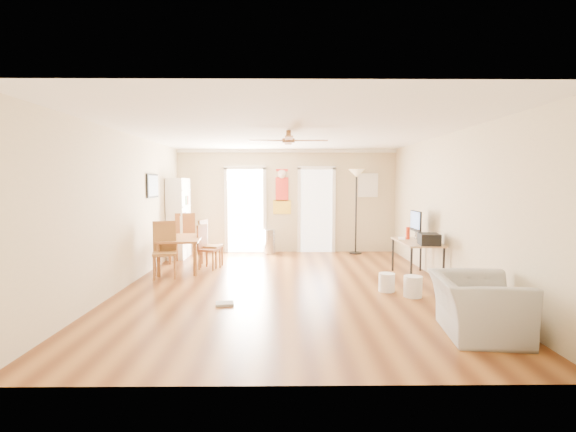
{
  "coord_description": "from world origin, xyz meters",
  "views": [
    {
      "loc": [
        -0.07,
        -6.93,
        1.75
      ],
      "look_at": [
        0.0,
        0.6,
        1.15
      ],
      "focal_mm": 25.68,
      "sensor_mm": 36.0,
      "label": 1
    }
  ],
  "objects_px": {
    "computer_desk": "(416,259)",
    "wastebasket_b": "(413,286)",
    "trash_can": "(269,242)",
    "dining_chair_right_b": "(209,247)",
    "armchair": "(478,306)",
    "dining_table": "(182,253)",
    "dining_chair_far": "(185,236)",
    "dining_chair_near": "(164,250)",
    "dining_chair_right_a": "(211,244)",
    "wastebasket_a": "(387,282)",
    "printer": "(429,239)",
    "torchiere_lamp": "(356,212)",
    "bookshelf": "(179,218)"
  },
  "relations": [
    {
      "from": "computer_desk",
      "to": "wastebasket_b",
      "type": "xyz_separation_m",
      "value": [
        -0.47,
        -1.3,
        -0.18
      ]
    },
    {
      "from": "trash_can",
      "to": "wastebasket_b",
      "type": "relative_size",
      "value": 1.88
    },
    {
      "from": "dining_chair_right_b",
      "to": "armchair",
      "type": "distance_m",
      "value": 5.3
    },
    {
      "from": "dining_table",
      "to": "dining_chair_far",
      "type": "distance_m",
      "value": 1.22
    },
    {
      "from": "dining_table",
      "to": "dining_chair_near",
      "type": "bearing_deg",
      "value": -100.7
    },
    {
      "from": "computer_desk",
      "to": "dining_table",
      "type": "bearing_deg",
      "value": 170.61
    },
    {
      "from": "dining_chair_right_b",
      "to": "wastebasket_b",
      "type": "height_order",
      "value": "dining_chair_right_b"
    },
    {
      "from": "dining_chair_right_a",
      "to": "wastebasket_a",
      "type": "xyz_separation_m",
      "value": [
        3.19,
        -2.02,
        -0.34
      ]
    },
    {
      "from": "armchair",
      "to": "dining_chair_far",
      "type": "bearing_deg",
      "value": 49.65
    },
    {
      "from": "wastebasket_b",
      "to": "wastebasket_a",
      "type": "bearing_deg",
      "value": 134.41
    },
    {
      "from": "wastebasket_b",
      "to": "printer",
      "type": "bearing_deg",
      "value": 58.15
    },
    {
      "from": "wastebasket_a",
      "to": "wastebasket_b",
      "type": "relative_size",
      "value": 0.91
    },
    {
      "from": "computer_desk",
      "to": "wastebasket_a",
      "type": "xyz_separation_m",
      "value": [
        -0.79,
        -0.97,
        -0.19
      ]
    },
    {
      "from": "armchair",
      "to": "wastebasket_a",
      "type": "bearing_deg",
      "value": 22.73
    },
    {
      "from": "dining_chair_right_a",
      "to": "wastebasket_a",
      "type": "relative_size",
      "value": 3.3
    },
    {
      "from": "dining_chair_right_a",
      "to": "printer",
      "type": "bearing_deg",
      "value": -97.0
    },
    {
      "from": "trash_can",
      "to": "torchiere_lamp",
      "type": "xyz_separation_m",
      "value": [
        2.14,
        0.05,
        0.74
      ]
    },
    {
      "from": "printer",
      "to": "wastebasket_b",
      "type": "distance_m",
      "value": 1.19
    },
    {
      "from": "torchiere_lamp",
      "to": "printer",
      "type": "relative_size",
      "value": 5.43
    },
    {
      "from": "dining_chair_near",
      "to": "dining_chair_far",
      "type": "height_order",
      "value": "dining_chair_far"
    },
    {
      "from": "computer_desk",
      "to": "printer",
      "type": "relative_size",
      "value": 3.3
    },
    {
      "from": "dining_table",
      "to": "wastebasket_a",
      "type": "bearing_deg",
      "value": -24.74
    },
    {
      "from": "dining_chair_right_a",
      "to": "wastebasket_a",
      "type": "height_order",
      "value": "dining_chair_right_a"
    },
    {
      "from": "dining_chair_right_b",
      "to": "printer",
      "type": "bearing_deg",
      "value": -89.56
    },
    {
      "from": "dining_chair_near",
      "to": "wastebasket_b",
      "type": "xyz_separation_m",
      "value": [
        4.2,
        -1.34,
        -0.35
      ]
    },
    {
      "from": "wastebasket_a",
      "to": "dining_chair_right_b",
      "type": "bearing_deg",
      "value": 150.48
    },
    {
      "from": "trash_can",
      "to": "printer",
      "type": "xyz_separation_m",
      "value": [
        2.88,
        -3.02,
        0.48
      ]
    },
    {
      "from": "dining_chair_right_b",
      "to": "trash_can",
      "type": "xyz_separation_m",
      "value": [
        1.17,
        1.74,
        -0.14
      ]
    },
    {
      "from": "wastebasket_a",
      "to": "dining_chair_far",
      "type": "bearing_deg",
      "value": 143.7
    },
    {
      "from": "computer_desk",
      "to": "printer",
      "type": "bearing_deg",
      "value": -81.29
    },
    {
      "from": "dining_chair_right_b",
      "to": "wastebasket_a",
      "type": "relative_size",
      "value": 3.02
    },
    {
      "from": "dining_chair_right_a",
      "to": "dining_chair_near",
      "type": "height_order",
      "value": "dining_chair_near"
    },
    {
      "from": "dining_chair_right_b",
      "to": "torchiere_lamp",
      "type": "xyz_separation_m",
      "value": [
        3.31,
        1.79,
        0.6
      ]
    },
    {
      "from": "dining_table",
      "to": "dining_chair_near",
      "type": "distance_m",
      "value": 0.75
    },
    {
      "from": "dining_chair_near",
      "to": "armchair",
      "type": "xyz_separation_m",
      "value": [
        4.44,
        -2.95,
        -0.18
      ]
    },
    {
      "from": "bookshelf",
      "to": "wastebasket_a",
      "type": "xyz_separation_m",
      "value": [
        4.14,
        -3.08,
        -0.79
      ]
    },
    {
      "from": "dining_chair_right_b",
      "to": "trash_can",
      "type": "relative_size",
      "value": 1.47
    },
    {
      "from": "bookshelf",
      "to": "dining_chair_near",
      "type": "distance_m",
      "value": 2.13
    },
    {
      "from": "dining_chair_right_b",
      "to": "torchiere_lamp",
      "type": "height_order",
      "value": "torchiere_lamp"
    },
    {
      "from": "dining_chair_right_b",
      "to": "computer_desk",
      "type": "xyz_separation_m",
      "value": [
        3.98,
        -0.83,
        -0.11
      ]
    },
    {
      "from": "dining_chair_right_a",
      "to": "printer",
      "type": "relative_size",
      "value": 2.53
    },
    {
      "from": "computer_desk",
      "to": "printer",
      "type": "xyz_separation_m",
      "value": [
        0.07,
        -0.44,
        0.44
      ]
    },
    {
      "from": "wastebasket_a",
      "to": "computer_desk",
      "type": "bearing_deg",
      "value": 50.97
    },
    {
      "from": "dining_chair_far",
      "to": "dining_chair_right_b",
      "type": "bearing_deg",
      "value": 107.97
    },
    {
      "from": "dining_chair_near",
      "to": "armchair",
      "type": "height_order",
      "value": "dining_chair_near"
    },
    {
      "from": "dining_chair_right_a",
      "to": "printer",
      "type": "distance_m",
      "value": 4.32
    },
    {
      "from": "dining_table",
      "to": "armchair",
      "type": "distance_m",
      "value": 5.65
    },
    {
      "from": "dining_table",
      "to": "dining_chair_far",
      "type": "xyz_separation_m",
      "value": [
        -0.21,
        1.18,
        0.2
      ]
    },
    {
      "from": "dining_chair_near",
      "to": "dining_chair_far",
      "type": "distance_m",
      "value": 1.9
    },
    {
      "from": "dining_chair_right_b",
      "to": "dining_chair_far",
      "type": "xyz_separation_m",
      "value": [
        -0.76,
        1.1,
        0.09
      ]
    }
  ]
}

